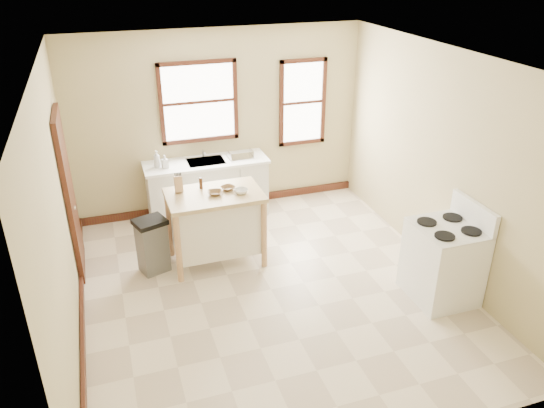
{
  "coord_description": "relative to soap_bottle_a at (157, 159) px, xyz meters",
  "views": [
    {
      "loc": [
        -1.7,
        -5.15,
        3.85
      ],
      "look_at": [
        0.15,
        0.4,
        0.97
      ],
      "focal_mm": 35.0,
      "sensor_mm": 36.0,
      "label": 1
    }
  ],
  "objects": [
    {
      "name": "soap_bottle_b",
      "position": [
        0.11,
        -0.07,
        -0.03
      ],
      "size": [
        0.1,
        0.1,
        0.19
      ],
      "primitive_type": "imported",
      "rotation": [
        0.0,
        0.0,
        0.16
      ],
      "color": "#B2B2B2",
      "rests_on": "sink_counter"
    },
    {
      "name": "bowl_a",
      "position": [
        0.55,
        -1.35,
        -0.03
      ],
      "size": [
        0.21,
        0.21,
        0.05
      ],
      "primitive_type": "imported",
      "rotation": [
        0.0,
        0.0,
        -0.12
      ],
      "color": "brown",
      "rests_on": "kitchen_island"
    },
    {
      "name": "wall_right",
      "position": [
        3.27,
        -2.19,
        0.35
      ],
      "size": [
        0.04,
        5.0,
        2.8
      ],
      "primitive_type": "cube",
      "color": "tan",
      "rests_on": "ground"
    },
    {
      "name": "wall_back",
      "position": [
        1.02,
        0.31,
        0.35
      ],
      "size": [
        4.5,
        0.04,
        2.8
      ],
      "primitive_type": "cube",
      "color": "tan",
      "rests_on": "ground"
    },
    {
      "name": "knife_block",
      "position": [
        0.13,
        -1.12,
        0.05
      ],
      "size": [
        0.1,
        0.1,
        0.2
      ],
      "primitive_type": null,
      "rotation": [
        0.0,
        0.0,
        -0.02
      ],
      "color": "tan",
      "rests_on": "kitchen_island"
    },
    {
      "name": "trash_bin",
      "position": [
        -0.29,
        -1.29,
        -0.67
      ],
      "size": [
        0.46,
        0.43,
        0.74
      ],
      "primitive_type": null,
      "rotation": [
        0.0,
        0.0,
        0.32
      ],
      "color": "slate",
      "rests_on": "ground"
    },
    {
      "name": "dish_rack",
      "position": [
        1.25,
        -0.02,
        -0.08
      ],
      "size": [
        0.44,
        0.38,
        0.09
      ],
      "primitive_type": null,
      "rotation": [
        0.0,
        0.0,
        -0.31
      ],
      "color": "silver",
      "rests_on": "sink_counter"
    },
    {
      "name": "kitchen_island",
      "position": [
        0.55,
        -1.31,
        -0.55
      ],
      "size": [
        1.22,
        0.78,
        0.99
      ],
      "primitive_type": null,
      "rotation": [
        0.0,
        0.0,
        0.01
      ],
      "color": "#D1B47B",
      "rests_on": "ground"
    },
    {
      "name": "window_main",
      "position": [
        0.72,
        0.29,
        0.7
      ],
      "size": [
        1.17,
        0.06,
        1.22
      ],
      "primitive_type": null,
      "color": "#411811",
      "rests_on": "wall_back"
    },
    {
      "name": "baseboard_left",
      "position": [
        -1.2,
        -2.19,
        -0.99
      ],
      "size": [
        0.04,
        5.0,
        0.12
      ],
      "primitive_type": "cube",
      "color": "#411811",
      "rests_on": "ground"
    },
    {
      "name": "ceiling",
      "position": [
        1.02,
        -2.19,
        1.75
      ],
      "size": [
        5.0,
        5.0,
        0.0
      ],
      "primitive_type": "plane",
      "rotation": [
        3.14,
        0.0,
        0.0
      ],
      "color": "white",
      "rests_on": "ground"
    },
    {
      "name": "door_left",
      "position": [
        -1.19,
        -0.89,
        0.0
      ],
      "size": [
        0.06,
        0.9,
        2.1
      ],
      "primitive_type": "cube",
      "color": "#411811",
      "rests_on": "ground"
    },
    {
      "name": "window_side",
      "position": [
        2.37,
        0.29,
        0.55
      ],
      "size": [
        0.77,
        0.06,
        1.37
      ],
      "primitive_type": null,
      "color": "#411811",
      "rests_on": "wall_back"
    },
    {
      "name": "faucet",
      "position": [
        0.72,
        0.19,
        -0.02
      ],
      "size": [
        0.03,
        0.03,
        0.22
      ],
      "primitive_type": "cylinder",
      "color": "silver",
      "rests_on": "sink_counter"
    },
    {
      "name": "sink_counter",
      "position": [
        0.72,
        0.01,
        -0.59
      ],
      "size": [
        1.86,
        0.62,
        0.92
      ],
      "primitive_type": null,
      "color": "silver",
      "rests_on": "ground"
    },
    {
      "name": "pepper_grinder",
      "position": [
        0.42,
        -1.11,
        0.02
      ],
      "size": [
        0.05,
        0.05,
        0.15
      ],
      "primitive_type": "cylinder",
      "rotation": [
        0.0,
        0.0,
        0.16
      ],
      "color": "#452712",
      "rests_on": "kitchen_island"
    },
    {
      "name": "wall_left",
      "position": [
        -1.23,
        -2.19,
        0.35
      ],
      "size": [
        0.04,
        5.0,
        2.8
      ],
      "primitive_type": "cube",
      "color": "tan",
      "rests_on": "ground"
    },
    {
      "name": "gas_stove",
      "position": [
        2.91,
        -2.95,
        -0.44
      ],
      "size": [
        0.76,
        0.77,
        1.21
      ],
      "primitive_type": null,
      "color": "white",
      "rests_on": "ground"
    },
    {
      "name": "soap_bottle_a",
      "position": [
        0.0,
        0.0,
        0.0
      ],
      "size": [
        0.12,
        0.13,
        0.25
      ],
      "primitive_type": "imported",
      "rotation": [
        0.0,
        0.0,
        0.36
      ],
      "color": "#B2B2B2",
      "rests_on": "sink_counter"
    },
    {
      "name": "bowl_c",
      "position": [
        0.88,
        -1.42,
        -0.02
      ],
      "size": [
        0.23,
        0.23,
        0.06
      ],
      "primitive_type": "imported",
      "rotation": [
        0.0,
        0.0,
        -0.36
      ],
      "color": "silver",
      "rests_on": "kitchen_island"
    },
    {
      "name": "bowl_b",
      "position": [
        0.75,
        -1.26,
        -0.03
      ],
      "size": [
        0.24,
        0.24,
        0.04
      ],
      "primitive_type": "imported",
      "rotation": [
        0.0,
        0.0,
        0.41
      ],
      "color": "brown",
      "rests_on": "kitchen_island"
    },
    {
      "name": "floor",
      "position": [
        1.02,
        -2.19,
        -1.05
      ],
      "size": [
        5.0,
        5.0,
        0.0
      ],
      "primitive_type": "plane",
      "color": "#F4E0C1",
      "rests_on": "ground"
    },
    {
      "name": "baseboard_back",
      "position": [
        1.02,
        0.28,
        -0.99
      ],
      "size": [
        4.5,
        0.04,
        0.12
      ],
      "primitive_type": "cube",
      "color": "#411811",
      "rests_on": "ground"
    }
  ]
}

